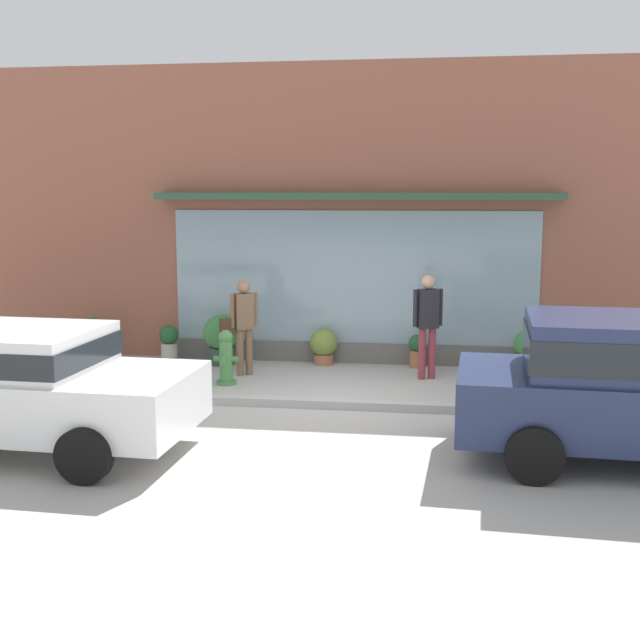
# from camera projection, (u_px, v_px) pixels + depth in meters

# --- Properties ---
(ground_plane) EXTENTS (60.00, 60.00, 0.00)m
(ground_plane) POSITION_uv_depth(u_px,v_px,m) (333.00, 404.00, 11.91)
(ground_plane) COLOR #B2AFA8
(curb_strip) EXTENTS (14.00, 0.24, 0.12)m
(curb_strip) POSITION_uv_depth(u_px,v_px,m) (331.00, 404.00, 11.71)
(curb_strip) COLOR #B2B2AD
(curb_strip) RESTS_ON ground_plane
(storefront) EXTENTS (14.00, 0.81, 5.30)m
(storefront) POSITION_uv_depth(u_px,v_px,m) (357.00, 218.00, 14.62)
(storefront) COLOR #935642
(storefront) RESTS_ON ground_plane
(fire_hydrant) EXTENTS (0.39, 0.35, 0.88)m
(fire_hydrant) POSITION_uv_depth(u_px,v_px,m) (226.00, 358.00, 13.08)
(fire_hydrant) COLOR #4C8C47
(fire_hydrant) RESTS_ON ground_plane
(pedestrian_with_handbag) EXTENTS (0.60, 0.40, 1.61)m
(pedestrian_with_handbag) POSITION_uv_depth(u_px,v_px,m) (243.00, 321.00, 13.65)
(pedestrian_with_handbag) COLOR brown
(pedestrian_with_handbag) RESTS_ON ground_plane
(pedestrian_passerby) EXTENTS (0.48, 0.30, 1.73)m
(pedestrian_passerby) POSITION_uv_depth(u_px,v_px,m) (428.00, 318.00, 13.37)
(pedestrian_passerby) COLOR #8E333D
(pedestrian_passerby) RESTS_ON ground_plane
(parked_car_white) EXTENTS (4.31, 2.21, 1.47)m
(parked_car_white) POSITION_uv_depth(u_px,v_px,m) (10.00, 380.00, 9.73)
(parked_car_white) COLOR white
(parked_car_white) RESTS_ON ground_plane
(potted_plant_doorstep) EXTENTS (0.64, 0.64, 0.90)m
(potted_plant_doorstep) POSITION_uv_depth(u_px,v_px,m) (221.00, 337.00, 14.57)
(potted_plant_doorstep) COLOR #33473D
(potted_plant_doorstep) RESTS_ON ground_plane
(potted_plant_low_front) EXTENTS (0.49, 0.49, 0.80)m
(potted_plant_low_front) POSITION_uv_depth(u_px,v_px,m) (93.00, 336.00, 14.92)
(potted_plant_low_front) COLOR #B7B2A3
(potted_plant_low_front) RESTS_ON ground_plane
(potted_plant_window_right) EXTENTS (0.49, 0.49, 0.78)m
(potted_plant_window_right) POSITION_uv_depth(u_px,v_px,m) (528.00, 351.00, 13.76)
(potted_plant_window_right) COLOR #33473D
(potted_plant_window_right) RESTS_ON ground_plane
(potted_plant_trailing_edge) EXTENTS (0.50, 0.50, 0.64)m
(potted_plant_trailing_edge) POSITION_uv_depth(u_px,v_px,m) (324.00, 345.00, 14.61)
(potted_plant_trailing_edge) COLOR #9E6042
(potted_plant_trailing_edge) RESTS_ON ground_plane
(potted_plant_near_hydrant) EXTENTS (0.35, 0.35, 0.68)m
(potted_plant_near_hydrant) POSITION_uv_depth(u_px,v_px,m) (169.00, 342.00, 14.77)
(potted_plant_near_hydrant) COLOR #B7B2A3
(potted_plant_near_hydrant) RESTS_ON ground_plane
(potted_plant_window_center) EXTENTS (0.31, 0.31, 0.58)m
(potted_plant_window_center) POSITION_uv_depth(u_px,v_px,m) (417.00, 350.00, 14.36)
(potted_plant_window_center) COLOR #9E6042
(potted_plant_window_center) RESTS_ON ground_plane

